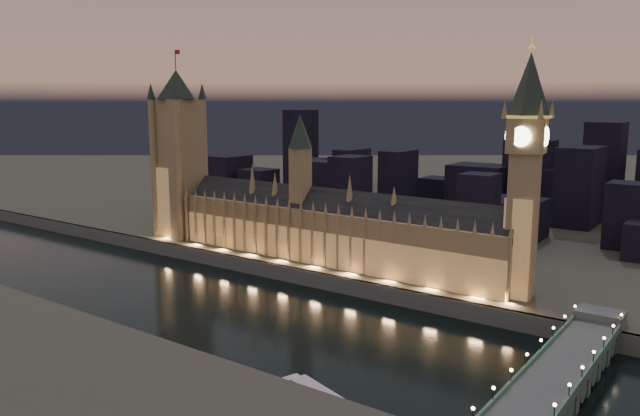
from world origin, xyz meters
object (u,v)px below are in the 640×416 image
Objects in this scene: elizabeth_tower at (526,155)px; westminster_bridge at (565,373)px; palace_of_westminster at (329,228)px; victoria_tower at (179,145)px; river_boat at (317,397)px.

westminster_bridge is (37.24, -65.38, -64.12)m from elizabeth_tower.
elizabeth_tower is at bearing 0.10° from palace_of_westminster.
elizabeth_tower is (218.00, 0.00, 4.66)m from victoria_tower.
elizabeth_tower is 0.99× the size of westminster_bridge.
westminster_bridge is 80.54m from river_boat.
westminster_bridge is at bearing -25.07° from palace_of_westminster.
victoria_tower is at bearing 148.65° from river_boat.
palace_of_westminster is 4.86× the size of river_boat.
elizabeth_tower is 2.68× the size of river_boat.
victoria_tower is 1.04× the size of elizabeth_tower.
victoria_tower is at bearing 165.63° from westminster_bridge.
elizabeth_tower reaches higher than river_boat.
palace_of_westminster reaches higher than river_boat.
palace_of_westminster reaches higher than westminster_bridge.
elizabeth_tower reaches higher than westminster_bridge.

